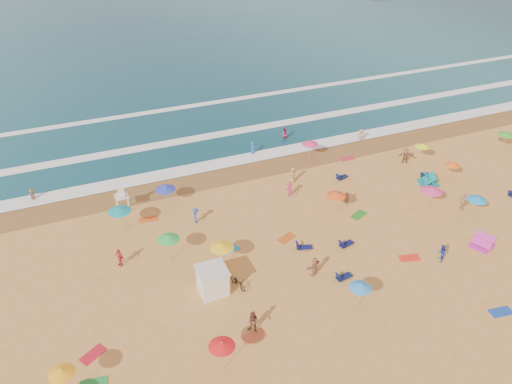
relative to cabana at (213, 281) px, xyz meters
name	(u,v)px	position (x,y,z in m)	size (l,w,h in m)	color
ground	(274,243)	(6.67, 3.55, -1.00)	(220.00, 220.00, 0.00)	gold
ocean	(113,23)	(6.67, 87.55, -1.00)	(220.00, 140.00, 0.18)	#0C4756
wet_sand	(225,175)	(6.67, 16.05, -0.99)	(220.00, 220.00, 0.00)	olive
surf_foam	(200,140)	(6.67, 24.87, -0.90)	(200.00, 18.70, 0.05)	white
cabana	(213,281)	(0.00, 0.00, 0.00)	(2.00, 2.00, 2.00)	silver
cabana_roof	(212,270)	(0.00, 0.00, 1.06)	(2.20, 2.20, 0.12)	silver
bicycle	(238,282)	(1.90, -0.30, -0.54)	(0.62, 1.77, 0.93)	black
lifeguard_stand	(122,201)	(-4.28, 13.61, 0.05)	(1.20, 1.20, 2.10)	white
beach_umbrellas	(291,210)	(8.75, 4.71, 1.10)	(62.15, 24.82, 0.80)	green
loungers	(343,248)	(11.62, 0.48, -0.83)	(44.39, 21.41, 0.34)	#0E1149
towels	(280,261)	(6.16, 1.21, -0.98)	(31.75, 25.34, 0.03)	red
popup_tents	(454,206)	(24.15, 1.41, -0.40)	(5.04, 12.33, 1.20)	#D42FAD
beachgoers	(282,201)	(9.61, 8.11, -0.23)	(47.76, 27.27, 2.02)	tan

